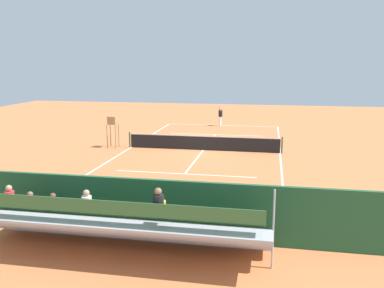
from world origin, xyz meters
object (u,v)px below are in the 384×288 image
tennis_ball_near (227,130)px  tennis_player (220,115)px  umpire_chair (112,128)px  courtside_bench (237,219)px  tennis_net (203,143)px  equipment_bag (177,226)px  tennis_ball_far (214,129)px  bleacher_stand (118,224)px  tennis_racket (210,125)px

tennis_ball_near → tennis_player: bearing=-69.9°
umpire_chair → courtside_bench: size_ratio=1.19×
tennis_net → umpire_chair: (6.20, 0.29, 0.81)m
courtside_bench → tennis_ball_near: courtside_bench is taller
tennis_ball_near → tennis_net: bearing=84.8°
courtside_bench → tennis_ball_near: 21.62m
tennis_ball_near → equipment_bag: bearing=91.4°
umpire_chair → tennis_net: bearing=-177.4°
tennis_ball_far → bleacher_stand: bearing=90.7°
bleacher_stand → tennis_ball_near: 23.56m
umpire_chair → courtside_bench: (-9.52, 12.98, -0.76)m
tennis_racket → tennis_ball_near: size_ratio=8.71×
tennis_racket → bleacher_stand: bearing=92.3°
bleacher_stand → courtside_bench: (-3.46, -2.07, -0.37)m
courtside_bench → tennis_ball_far: (3.77, -21.73, -0.53)m
tennis_racket → courtside_bench: bearing=100.5°
tennis_ball_near → tennis_racket: bearing=-56.5°
bleacher_stand → tennis_ball_far: bearing=-89.3°
bleacher_stand → tennis_ball_near: bleacher_stand is taller
tennis_net → equipment_bag: tennis_net is taller
tennis_player → tennis_ball_near: bearing=110.1°
bleacher_stand → equipment_bag: bleacher_stand is taller
equipment_bag → tennis_ball_near: bearing=-88.6°
tennis_player → tennis_ball_far: 2.41m
bleacher_stand → courtside_bench: bearing=-149.1°
courtside_bench → tennis_racket: bearing=-79.5°
equipment_bag → tennis_racket: equipment_bag is taller
tennis_player → tennis_net: bearing=90.8°
tennis_racket → tennis_ball_far: tennis_ball_far is taller
umpire_chair → courtside_bench: umpire_chair is taller
courtside_bench → equipment_bag: courtside_bench is taller
equipment_bag → tennis_racket: 24.62m
equipment_bag → tennis_ball_far: 21.93m
umpire_chair → tennis_ball_near: bearing=-129.4°
tennis_player → bleacher_stand: bearing=90.0°
tennis_net → bleacher_stand: (0.14, 15.34, 0.42)m
tennis_player → tennis_ball_far: (0.30, 2.18, -0.98)m
tennis_racket → tennis_ball_far: size_ratio=8.71×
tennis_net → umpire_chair: size_ratio=4.81×
equipment_bag → tennis_ball_near: equipment_bag is taller
tennis_net → courtside_bench: 13.68m
bleacher_stand → tennis_player: bleacher_stand is taller
courtside_bench → tennis_racket: 24.79m
courtside_bench → tennis_ball_far: 22.06m
umpire_chair → bleacher_stand: bearing=111.9°
tennis_net → tennis_racket: size_ratio=17.91×
tennis_net → bleacher_stand: bearing=89.5°
tennis_ball_far → umpire_chair: bearing=56.7°
bleacher_stand → tennis_ball_near: size_ratio=137.27×
equipment_bag → umpire_chair: bearing=-60.4°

